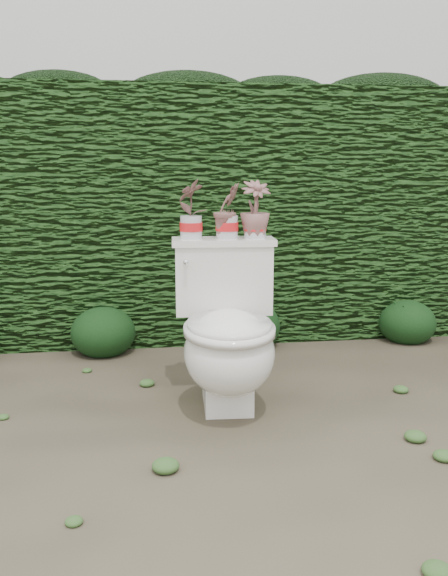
{
  "coord_description": "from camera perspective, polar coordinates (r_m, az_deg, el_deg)",
  "views": [
    {
      "loc": [
        -0.26,
        -2.59,
        1.13
      ],
      "look_at": [
        0.13,
        0.23,
        0.55
      ],
      "focal_mm": 38.0,
      "sensor_mm": 36.0,
      "label": 1
    }
  ],
  "objects": [
    {
      "name": "toilet",
      "position": [
        2.82,
        0.34,
        -4.45
      ],
      "size": [
        0.51,
        0.7,
        0.78
      ],
      "rotation": [
        0.0,
        0.0,
        -0.05
      ],
      "color": "white",
      "rests_on": "ground"
    },
    {
      "name": "liriope_clump_3",
      "position": [
        3.82,
        2.21,
        -3.12
      ],
      "size": [
        0.41,
        0.41,
        0.33
      ],
      "primitive_type": "ellipsoid",
      "color": "#173914",
      "rests_on": "ground"
    },
    {
      "name": "ground",
      "position": [
        2.83,
        -1.97,
        -11.98
      ],
      "size": [
        60.0,
        60.0,
        0.0
      ],
      "primitive_type": "plane",
      "color": "brown",
      "rests_on": "ground"
    },
    {
      "name": "potted_plant_left",
      "position": [
        2.94,
        -3.11,
        7.24
      ],
      "size": [
        0.17,
        0.17,
        0.27
      ],
      "primitive_type": "imported",
      "rotation": [
        0.0,
        0.0,
        3.93
      ],
      "color": "#1F6429",
      "rests_on": "toilet"
    },
    {
      "name": "house_wall",
      "position": [
        8.67,
        -2.17,
        17.27
      ],
      "size": [
        8.0,
        3.5,
        4.0
      ],
      "primitive_type": "cube",
      "color": "silver",
      "rests_on": "ground"
    },
    {
      "name": "potted_plant_center",
      "position": [
        2.96,
        0.29,
        7.09
      ],
      "size": [
        0.18,
        0.17,
        0.25
      ],
      "primitive_type": "imported",
      "rotation": [
        0.0,
        0.0,
        0.53
      ],
      "color": "#1F6429",
      "rests_on": "toilet"
    },
    {
      "name": "liriope_clump_4",
      "position": [
        4.14,
        16.79,
        -2.73
      ],
      "size": [
        0.37,
        0.37,
        0.29
      ],
      "primitive_type": "ellipsoid",
      "color": "#173914",
      "rests_on": "ground"
    },
    {
      "name": "hedge",
      "position": [
        4.21,
        -4.29,
        6.99
      ],
      "size": [
        8.0,
        1.0,
        1.6
      ],
      "primitive_type": "cube",
      "color": "#29551C",
      "rests_on": "ground"
    },
    {
      "name": "liriope_clump_2",
      "position": [
        3.77,
        -11.26,
        -3.68
      ],
      "size": [
        0.39,
        0.39,
        0.31
      ],
      "primitive_type": "ellipsoid",
      "color": "#173914",
      "rests_on": "ground"
    },
    {
      "name": "potted_plant_right",
      "position": [
        2.97,
        2.93,
        7.21
      ],
      "size": [
        0.17,
        0.17,
        0.26
      ],
      "primitive_type": "imported",
      "rotation": [
        0.0,
        0.0,
        0.17
      ],
      "color": "#1F6429",
      "rests_on": "toilet"
    }
  ]
}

